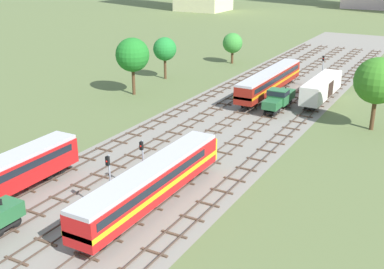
{
  "coord_description": "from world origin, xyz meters",
  "views": [
    {
      "loc": [
        26.87,
        -4.61,
        21.78
      ],
      "look_at": [
        0.0,
        43.71,
        1.5
      ],
      "focal_mm": 46.14,
      "sensor_mm": 36.0,
      "label": 1
    }
  ],
  "objects_px": {
    "freight_boxcar_centre_right_far": "(322,87)",
    "passenger_coach_centre_left_farther": "(270,80)",
    "signal_post_nearest": "(323,68)",
    "shunter_loco_centre_midfar": "(279,98)",
    "signal_post_mid": "(110,179)",
    "diesel_railcar_centre_mid": "(152,181)",
    "signal_post_near": "(143,161)"
  },
  "relations": [
    {
      "from": "signal_post_near",
      "to": "signal_post_mid",
      "type": "height_order",
      "value": "signal_post_mid"
    },
    {
      "from": "diesel_railcar_centre_mid",
      "to": "signal_post_mid",
      "type": "relative_size",
      "value": 3.46
    },
    {
      "from": "shunter_loco_centre_midfar",
      "to": "signal_post_mid",
      "type": "bearing_deg",
      "value": -93.28
    },
    {
      "from": "diesel_railcar_centre_mid",
      "to": "shunter_loco_centre_midfar",
      "type": "xyz_separation_m",
      "value": [
        -0.0,
        33.59,
        -0.59
      ]
    },
    {
      "from": "passenger_coach_centre_left_farther",
      "to": "signal_post_near",
      "type": "xyz_separation_m",
      "value": [
        2.11,
        -39.33,
        0.92
      ]
    },
    {
      "from": "freight_boxcar_centre_right_far",
      "to": "passenger_coach_centre_left_farther",
      "type": "distance_m",
      "value": 8.46
    },
    {
      "from": "passenger_coach_centre_left_farther",
      "to": "signal_post_near",
      "type": "height_order",
      "value": "signal_post_near"
    },
    {
      "from": "freight_boxcar_centre_right_far",
      "to": "signal_post_nearest",
      "type": "height_order",
      "value": "signal_post_nearest"
    },
    {
      "from": "freight_boxcar_centre_right_far",
      "to": "signal_post_near",
      "type": "distance_m",
      "value": 39.8
    },
    {
      "from": "passenger_coach_centre_left_farther",
      "to": "freight_boxcar_centre_right_far",
      "type": "bearing_deg",
      "value": -0.35
    },
    {
      "from": "signal_post_nearest",
      "to": "freight_boxcar_centre_right_far",
      "type": "bearing_deg",
      "value": -75.34
    },
    {
      "from": "freight_boxcar_centre_right_far",
      "to": "signal_post_near",
      "type": "xyz_separation_m",
      "value": [
        -6.35,
        -39.28,
        1.08
      ]
    },
    {
      "from": "diesel_railcar_centre_mid",
      "to": "signal_post_near",
      "type": "distance_m",
      "value": 2.88
    },
    {
      "from": "signal_post_nearest",
      "to": "signal_post_near",
      "type": "relative_size",
      "value": 1.05
    },
    {
      "from": "diesel_railcar_centre_mid",
      "to": "passenger_coach_centre_left_farther",
      "type": "relative_size",
      "value": 0.93
    },
    {
      "from": "shunter_loco_centre_midfar",
      "to": "signal_post_mid",
      "type": "relative_size",
      "value": 1.43
    },
    {
      "from": "signal_post_nearest",
      "to": "signal_post_near",
      "type": "distance_m",
      "value": 47.57
    },
    {
      "from": "diesel_railcar_centre_mid",
      "to": "signal_post_mid",
      "type": "distance_m",
      "value": 4.04
    },
    {
      "from": "signal_post_nearest",
      "to": "signal_post_mid",
      "type": "distance_m",
      "value": 52.52
    },
    {
      "from": "passenger_coach_centre_left_farther",
      "to": "signal_post_near",
      "type": "bearing_deg",
      "value": -86.92
    },
    {
      "from": "signal_post_mid",
      "to": "diesel_railcar_centre_mid",
      "type": "bearing_deg",
      "value": 56.97
    },
    {
      "from": "shunter_loco_centre_midfar",
      "to": "signal_post_mid",
      "type": "distance_m",
      "value": 36.94
    },
    {
      "from": "passenger_coach_centre_left_farther",
      "to": "signal_post_nearest",
      "type": "xyz_separation_m",
      "value": [
        6.34,
        8.05,
        1.07
      ]
    },
    {
      "from": "diesel_railcar_centre_mid",
      "to": "passenger_coach_centre_left_farther",
      "type": "xyz_separation_m",
      "value": [
        -4.23,
        41.05,
        0.02
      ]
    },
    {
      "from": "freight_boxcar_centre_right_far",
      "to": "signal_post_near",
      "type": "height_order",
      "value": "signal_post_near"
    },
    {
      "from": "freight_boxcar_centre_right_far",
      "to": "passenger_coach_centre_left_farther",
      "type": "xyz_separation_m",
      "value": [
        -8.46,
        0.05,
        0.16
      ]
    },
    {
      "from": "shunter_loco_centre_midfar",
      "to": "signal_post_nearest",
      "type": "xyz_separation_m",
      "value": [
        2.11,
        15.51,
        1.67
      ]
    },
    {
      "from": "signal_post_near",
      "to": "freight_boxcar_centre_right_far",
      "type": "bearing_deg",
      "value": 80.82
    },
    {
      "from": "freight_boxcar_centre_right_far",
      "to": "passenger_coach_centre_left_farther",
      "type": "height_order",
      "value": "passenger_coach_centre_left_farther"
    },
    {
      "from": "shunter_loco_centre_midfar",
      "to": "freight_boxcar_centre_right_far",
      "type": "relative_size",
      "value": 0.6
    },
    {
      "from": "shunter_loco_centre_midfar",
      "to": "diesel_railcar_centre_mid",
      "type": "bearing_deg",
      "value": -90.0
    },
    {
      "from": "freight_boxcar_centre_right_far",
      "to": "signal_post_nearest",
      "type": "relative_size",
      "value": 2.39
    }
  ]
}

